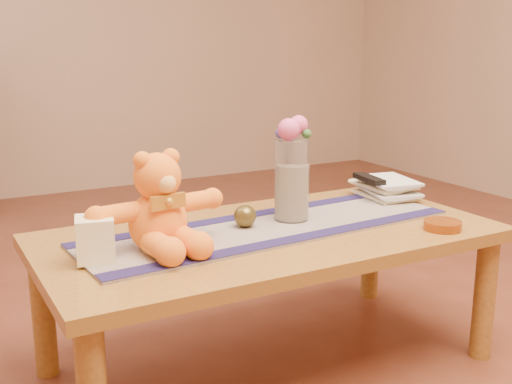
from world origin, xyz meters
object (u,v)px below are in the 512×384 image
tv_remote (369,179)px  book_bottom (367,198)px  pillar_candle (95,239)px  amber_dish (443,225)px  glass_vase (292,180)px  bronze_ball (245,216)px  teddy_bear (157,202)px

tv_remote → book_bottom: bearing=90.0°
pillar_candle → book_bottom: pillar_candle is taller
book_bottom → amber_dish: size_ratio=1.93×
pillar_candle → glass_vase: (0.66, 0.08, 0.07)m
bronze_ball → book_bottom: bearing=10.4°
book_bottom → pillar_candle: bearing=-164.9°
tv_remote → amber_dish: bearing=-85.0°
teddy_bear → tv_remote: bearing=3.2°
teddy_bear → pillar_candle: 0.20m
teddy_bear → amber_dish: 0.88m
pillar_candle → glass_vase: bearing=7.1°
glass_vase → bronze_ball: bearing=-178.4°
pillar_candle → amber_dish: 1.05m
glass_vase → book_bottom: glass_vase is taller
amber_dish → pillar_candle: bearing=167.8°
pillar_candle → amber_dish: size_ratio=1.01×
bronze_ball → amber_dish: (0.54, -0.30, -0.03)m
pillar_candle → bronze_ball: (0.49, 0.08, -0.02)m
pillar_candle → book_bottom: size_ratio=0.52×
pillar_candle → bronze_ball: 0.49m
teddy_bear → bronze_ball: bearing=3.5°
pillar_candle → tv_remote: bearing=9.3°
tv_remote → bronze_ball: bearing=-162.2°
amber_dish → glass_vase: bearing=140.2°
pillar_candle → amber_dish: bearing=-12.2°
glass_vase → tv_remote: glass_vase is taller
book_bottom → bronze_ball: bearing=-164.3°
book_bottom → tv_remote: size_ratio=1.39×
teddy_bear → glass_vase: bearing=0.5°
bronze_ball → book_bottom: 0.57m
teddy_bear → bronze_ball: (0.30, 0.05, -0.09)m
bronze_ball → amber_dish: 0.61m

